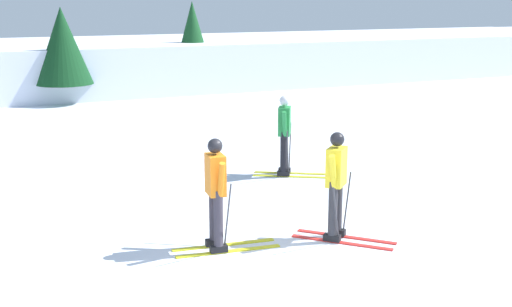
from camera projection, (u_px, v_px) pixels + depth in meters
The scene contains 7 objects.
ground_plane at pixel (272, 285), 8.87m from camera, with size 120.00×120.00×0.00m, color silver.
far_snow_ridge at pixel (49, 67), 27.23m from camera, with size 80.00×8.09×1.90m, color silver.
skier_yellow at pixel (337, 183), 10.33m from camera, with size 1.36×1.42×1.71m.
skier_orange at pixel (216, 191), 9.89m from camera, with size 1.63×1.00×1.71m.
skier_green at pixel (285, 133), 14.13m from camera, with size 1.56×1.15×1.71m.
conifer_far_left at pixel (62, 46), 23.53m from camera, with size 2.02×2.02×3.39m.
conifer_far_right at pixel (193, 38), 27.44m from camera, with size 1.68×1.68×3.56m.
Camera 1 is at (-3.59, -7.43, 3.70)m, focal length 47.17 mm.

